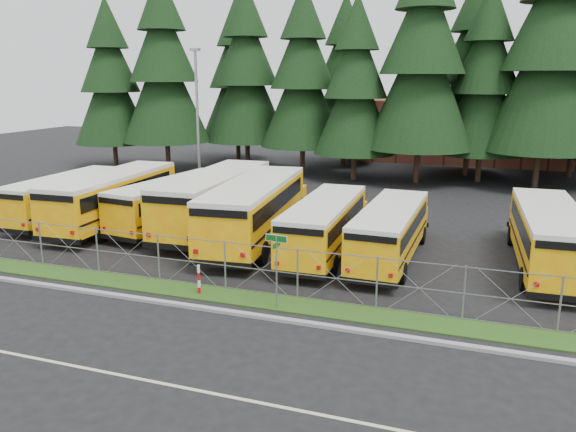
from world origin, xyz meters
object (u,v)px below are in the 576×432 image
Objects in this scene: street_sign at (276,256)px; bus_4 at (257,211)px; bus_5 at (326,227)px; bus_1 at (117,199)px; bus_3 at (218,201)px; striped_bollard at (199,280)px; bus_6 at (391,233)px; bus_east at (547,238)px; light_standard at (197,116)px; bus_2 at (178,203)px; bus_0 at (69,198)px.

bus_4 is at bearing 116.59° from street_sign.
bus_5 is 3.58× the size of street_sign.
bus_3 is (5.79, 1.04, 0.08)m from bus_1.
bus_3 is 10.11× the size of striped_bollard.
bus_east is (6.59, 0.99, 0.12)m from bus_6.
striped_bollard is (-12.90, -7.65, -0.80)m from bus_east.
bus_1 is 10.76m from light_standard.
light_standard is (-3.46, 9.20, 4.15)m from bus_2.
bus_0 is 9.25m from bus_3.
bus_6 is at bearing -12.38° from bus_4.
bus_1 is 9.60× the size of striped_bollard.
bus_3 is 16.50m from bus_east.
bus_0 reaches higher than striped_bollard.
bus_1 is at bearing -171.88° from bus_3.
striped_bollard is (5.94, -8.77, -0.75)m from bus_2.
bus_5 is at bearing -41.82° from light_standard.
light_standard reaches higher than bus_6.
bus_1 is 0.95× the size of bus_3.
bus_3 is 1.00× the size of bus_4.
light_standard reaches higher than bus_0.
bus_6 is at bearing -1.26° from bus_5.
bus_6 is 9.20m from striped_bollard.
bus_2 is at bearing 171.83° from bus_6.
bus_6 is (6.91, -0.83, -0.30)m from bus_4.
bus_4 is at bearing 166.53° from bus_5.
street_sign is at bearing -28.58° from bus_0.
bus_east is (13.50, 0.16, -0.19)m from bus_4.
light_standard reaches higher than striped_bollard.
bus_0 is at bearing 173.55° from bus_5.
striped_bollard is at bearing -151.39° from bus_east.
bus_east is at bearing 4.31° from bus_2.
bus_2 is 18.87m from bus_east.
bus_3 is 1.14× the size of bus_east.
bus_east is at bearing 39.97° from street_sign.
bus_5 is (12.58, -1.31, -0.19)m from bus_1.
bus_6 is 3.49× the size of street_sign.
bus_1 is 12.65m from bus_5.
light_standard is (-12.73, 18.34, 3.47)m from street_sign.
light_standard is (-0.06, 10.00, 3.99)m from bus_1.
bus_0 is at bearing 175.35° from bus_1.
light_standard is at bearing 124.45° from bus_4.
bus_2 reaches higher than bus_5.
bus_5 is at bearing -5.96° from bus_0.
bus_2 is 13.04m from street_sign.
bus_2 is at bearing -69.41° from light_standard.
bus_4 reaches higher than bus_6.
bus_5 is 3.07m from bus_6.
bus_0 is 15.13m from striped_bollard.
bus_3 is at bearing 159.58° from bus_5.
bus_3 is at bearing 147.08° from bus_4.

